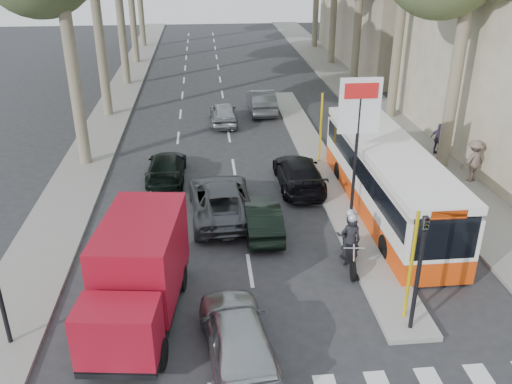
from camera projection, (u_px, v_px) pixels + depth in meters
ground at (286, 306)px, 16.11m from camera, size 120.00×120.00×0.00m
sidewalk_right at (353, 89)px, 39.39m from camera, size 3.20×70.00×0.12m
median_left at (126, 84)px, 40.64m from camera, size 2.40×64.00×0.12m
traffic_island at (319, 162)px, 26.28m from camera, size 1.50×26.00×0.16m
billboard at (358, 130)px, 19.34m from camera, size 1.50×12.10×5.60m
traffic_light_island at (421, 255)px, 13.99m from camera, size 0.16×0.41×3.60m
silver_hatchback at (237, 334)px, 13.87m from camera, size 2.11×4.30×1.41m
dark_hatchback at (262, 217)px, 19.93m from camera, size 1.32×3.68×1.21m
queue_car_a at (221, 199)px, 21.08m from camera, size 2.67×5.24×1.42m
queue_car_b at (299, 173)px, 23.61m from camera, size 1.89×4.57×1.32m
queue_car_c at (223, 113)px, 31.72m from camera, size 1.61×3.87×1.31m
queue_car_d at (261, 101)px, 33.89m from camera, size 1.59×4.39×1.44m
queue_car_e at (166, 167)px, 24.40m from camera, size 1.75×4.12×1.19m
red_truck at (139, 273)px, 14.98m from camera, size 2.66×5.57×2.86m
city_bus at (387, 177)px, 21.07m from camera, size 2.39×10.72×2.82m
motorcycle at (349, 239)px, 17.91m from camera, size 0.89×2.30×1.95m
pedestrian_near at (439, 139)px, 26.85m from camera, size 0.89×1.02×1.58m
pedestrian_far at (474, 161)px, 23.81m from camera, size 1.33×0.87×1.90m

